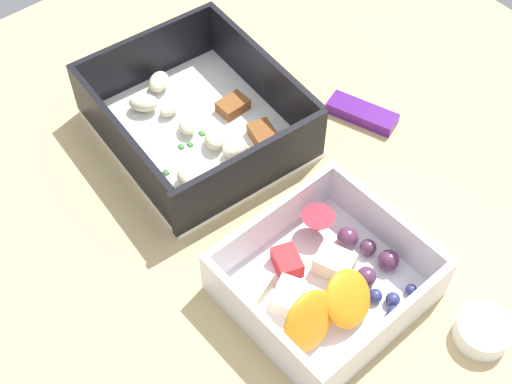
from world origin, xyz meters
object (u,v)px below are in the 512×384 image
Objects in this scene: fruit_bowl at (325,281)px; candy_bar at (362,113)px; paper_cup_liner at (483,332)px; pasta_container at (199,121)px.

fruit_bowl reaches higher than candy_bar.
paper_cup_liner is at bearing 31.77° from fruit_bowl.
fruit_bowl is 3.47× the size of paper_cup_liner.
fruit_bowl is 12.87cm from paper_cup_liner.
paper_cup_liner is (22.92, -9.85, 0.29)cm from candy_bar.
pasta_container is at bearing 172.06° from fruit_bowl.
pasta_container is 20.78cm from fruit_bowl.
paper_cup_liner is at bearing 11.29° from pasta_container.
pasta_container is at bearing -121.97° from candy_bar.
pasta_container is at bearing -172.96° from paper_cup_liner.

